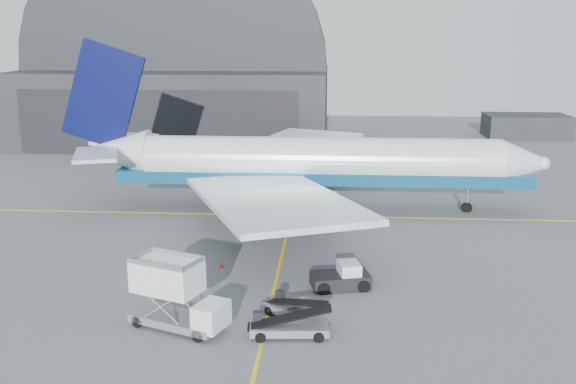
# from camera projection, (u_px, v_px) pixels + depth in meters

# --- Properties ---
(ground) EXTENTS (200.00, 200.00, 0.00)m
(ground) POSITION_uv_depth(u_px,v_px,m) (273.00, 294.00, 45.72)
(ground) COLOR #565659
(ground) RESTS_ON ground
(taxi_lines) EXTENTS (80.00, 42.12, 0.02)m
(taxi_lines) POSITION_uv_depth(u_px,v_px,m) (286.00, 238.00, 57.97)
(taxi_lines) COLOR yellow
(taxi_lines) RESTS_ON ground
(hangar) EXTENTS (50.00, 28.30, 28.00)m
(hangar) POSITION_uv_depth(u_px,v_px,m) (178.00, 84.00, 107.69)
(hangar) COLOR black
(hangar) RESTS_ON ground
(distant_bldg_a) EXTENTS (14.00, 8.00, 4.00)m
(distant_bldg_a) POSITION_uv_depth(u_px,v_px,m) (525.00, 137.00, 112.84)
(distant_bldg_a) COLOR black
(distant_bldg_a) RESTS_ON ground
(airliner) EXTENTS (50.29, 48.77, 17.65)m
(airliner) POSITION_uv_depth(u_px,v_px,m) (302.00, 163.00, 66.36)
(airliner) COLOR white
(airliner) RESTS_ON ground
(catering_truck) EXTENTS (6.73, 4.49, 4.34)m
(catering_truck) POSITION_uv_depth(u_px,v_px,m) (175.00, 295.00, 40.01)
(catering_truck) COLOR slate
(catering_truck) RESTS_ON ground
(pushback_tug) EXTENTS (4.60, 3.27, 1.94)m
(pushback_tug) POSITION_uv_depth(u_px,v_px,m) (342.00, 278.00, 46.72)
(pushback_tug) COLOR black
(pushback_tug) RESTS_ON ground
(belt_loader_a) EXTENTS (5.20, 2.13, 1.96)m
(belt_loader_a) POSITION_uv_depth(u_px,v_px,m) (288.00, 327.00, 39.24)
(belt_loader_a) COLOR slate
(belt_loader_a) RESTS_ON ground
(belt_loader_b) EXTENTS (4.51, 4.05, 1.84)m
(belt_loader_b) POSITION_uv_depth(u_px,v_px,m) (295.00, 311.00, 41.62)
(belt_loader_b) COLOR slate
(belt_loader_b) RESTS_ON ground
(traffic_cone) EXTENTS (0.39, 0.39, 0.56)m
(traffic_cone) POSITION_uv_depth(u_px,v_px,m) (221.00, 264.00, 50.76)
(traffic_cone) COLOR red
(traffic_cone) RESTS_ON ground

